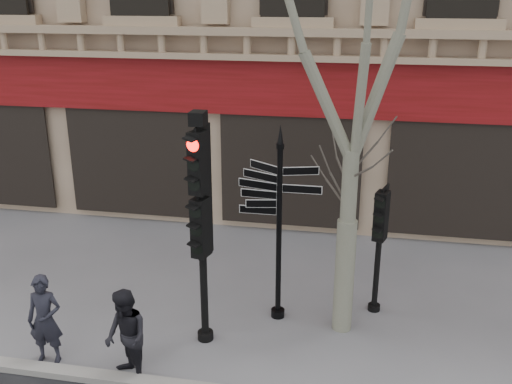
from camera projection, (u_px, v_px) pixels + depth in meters
ground at (251, 343)px, 9.76m from camera, size 80.00×80.00×0.00m
fingerpost at (280, 193)px, 9.76m from camera, size 1.75×1.75×3.63m
traffic_signal_main at (201, 203)px, 9.04m from camera, size 0.50×0.41×3.99m
traffic_signal_secondary at (380, 229)px, 10.23m from camera, size 0.47×0.39×2.39m
pedestrian_a at (45, 320)px, 9.06m from camera, size 0.60×0.43×1.53m
pedestrian_b at (126, 337)px, 8.59m from camera, size 0.94×0.94×1.53m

